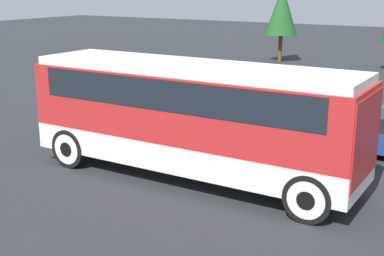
# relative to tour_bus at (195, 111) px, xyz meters

# --- Properties ---
(ground_plane) EXTENTS (120.00, 120.00, 0.00)m
(ground_plane) POSITION_rel_tour_bus_xyz_m (-0.10, -0.00, -1.99)
(ground_plane) COLOR #26282B
(tour_bus) EXTENTS (9.59, 2.58, 3.30)m
(tour_bus) POSITION_rel_tour_bus_xyz_m (0.00, 0.00, 0.00)
(tour_bus) COLOR silver
(tour_bus) RESTS_ON ground_plane
(parked_car_near) EXTENTS (4.59, 1.98, 1.43)m
(parked_car_near) POSITION_rel_tour_bus_xyz_m (1.73, 7.77, -1.28)
(parked_car_near) COLOR #2D5638
(parked_car_near) RESTS_ON ground_plane
(parked_car_far) EXTENTS (4.16, 1.93, 1.36)m
(parked_car_far) POSITION_rel_tour_bus_xyz_m (-4.51, 5.53, -1.31)
(parked_car_far) COLOR #BCBCC1
(parked_car_far) RESTS_ON ground_plane
(tree_center) EXTENTS (2.26, 2.26, 5.30)m
(tree_center) POSITION_rel_tour_bus_xyz_m (-7.12, 23.46, 1.60)
(tree_center) COLOR brown
(tree_center) RESTS_ON ground_plane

